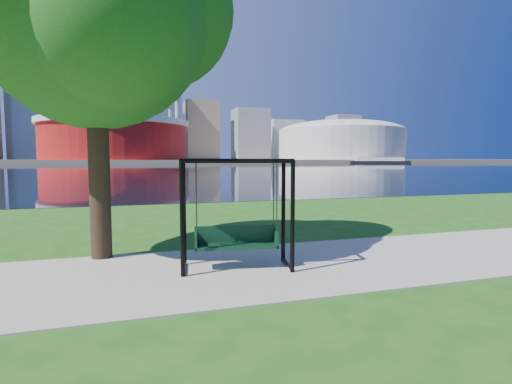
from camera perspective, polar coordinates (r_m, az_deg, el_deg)
name	(u,v)px	position (r m, az deg, el deg)	size (l,w,h in m)	color
ground	(258,262)	(8.79, 0.33, -9.98)	(900.00, 900.00, 0.00)	#1E5114
path	(266,267)	(8.33, 1.41, -10.71)	(120.00, 4.00, 0.03)	#9E937F
river	(140,168)	(110.15, -16.24, 3.35)	(900.00, 180.00, 0.02)	black
far_bank	(133,161)	(314.11, -17.15, 4.25)	(900.00, 228.00, 2.00)	#937F60
stadium	(115,138)	(243.50, -19.46, 7.24)	(83.00, 83.00, 32.00)	maroon
arena	(341,139)	(279.68, 12.02, 7.38)	(84.00, 84.00, 26.56)	beige
skyline	(126,116)	(329.22, -18.07, 10.33)	(392.00, 66.00, 96.50)	gray
swing	(236,216)	(8.04, -2.84, -3.49)	(2.32, 1.29, 2.24)	black
park_tree	(91,7)	(10.10, -22.47, 23.27)	(6.38, 5.76, 7.92)	black
barge	(379,161)	(236.87, 17.19, 4.30)	(33.77, 19.80, 3.28)	black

